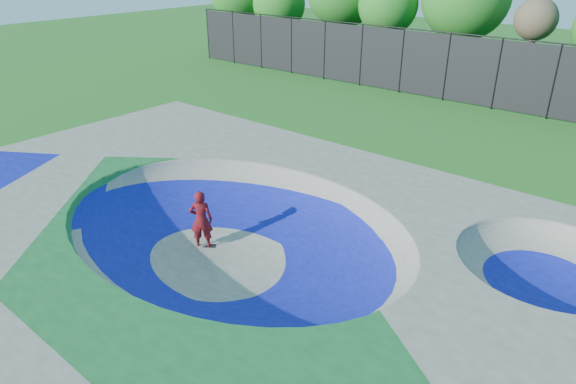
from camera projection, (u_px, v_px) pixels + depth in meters
name	position (u px, v px, depth m)	size (l,w,h in m)	color
ground	(234.00, 263.00, 15.12)	(120.00, 120.00, 0.00)	#1C5A19
skate_deck	(233.00, 241.00, 14.80)	(22.00, 14.00, 1.50)	gray
skater	(201.00, 220.00, 15.54)	(0.70, 0.46, 1.91)	#AE0D16
skateboard	(203.00, 246.00, 15.93)	(0.78, 0.22, 0.05)	black
fence	(498.00, 73.00, 28.84)	(48.09, 0.09, 4.04)	black
treeline	(531.00, 8.00, 31.33)	(53.05, 7.67, 8.51)	#433221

